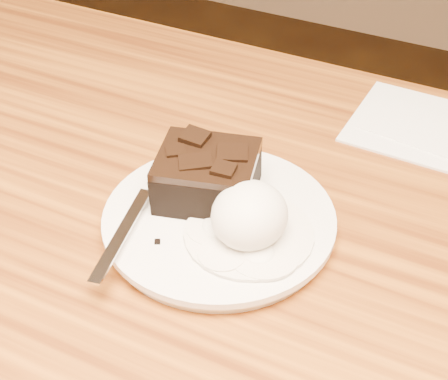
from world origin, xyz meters
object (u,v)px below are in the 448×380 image
at_px(ice_cream_scoop, 250,215).
at_px(spoon, 178,193).
at_px(brownie, 207,179).
at_px(napkin, 417,124).
at_px(plate, 219,223).

distance_m(ice_cream_scoop, spoon, 0.08).
bearing_deg(ice_cream_scoop, brownie, 150.99).
xyz_separation_m(brownie, spoon, (-0.02, -0.01, -0.02)).
height_order(ice_cream_scoop, napkin, ice_cream_scoop).
height_order(spoon, napkin, spoon).
bearing_deg(ice_cream_scoop, spoon, 167.71).
xyz_separation_m(spoon, napkin, (0.17, 0.24, -0.02)).
distance_m(ice_cream_scoop, napkin, 0.28).
bearing_deg(plate, brownie, 137.96).
relative_size(plate, brownie, 2.40).
distance_m(plate, ice_cream_scoop, 0.05).
bearing_deg(spoon, napkin, 44.51).
bearing_deg(spoon, brownie, 20.29).
relative_size(ice_cream_scoop, spoon, 0.39).
bearing_deg(plate, spoon, 172.88).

